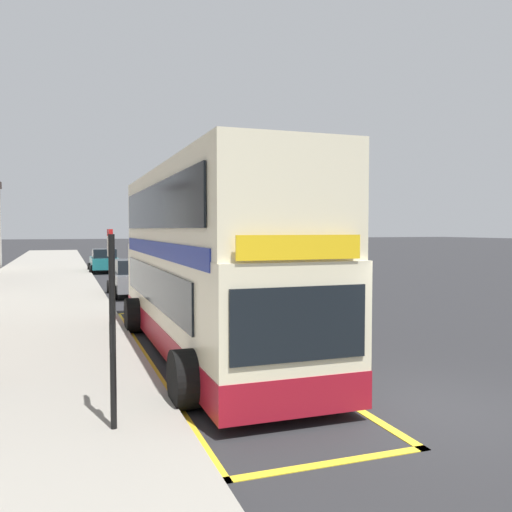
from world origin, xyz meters
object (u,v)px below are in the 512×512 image
double_decker_bus (205,267)px  parked_car_teal_behind (104,261)px  parked_car_grey_across (133,278)px  bus_stop_sign (112,313)px

double_decker_bus → parked_car_teal_behind: double_decker_bus is taller
parked_car_teal_behind → parked_car_grey_across: 13.78m
double_decker_bus → bus_stop_sign: bearing=-118.4°
parked_car_teal_behind → parked_car_grey_across: same height
parked_car_grey_across → parked_car_teal_behind: bearing=92.0°
parked_car_teal_behind → parked_car_grey_across: bearing=-90.0°
bus_stop_sign → parked_car_grey_across: bus_stop_sign is taller
double_decker_bus → parked_car_grey_across: size_ratio=2.64×
double_decker_bus → parked_car_teal_behind: 25.74m
bus_stop_sign → parked_car_grey_across: (2.28, 16.70, -0.99)m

